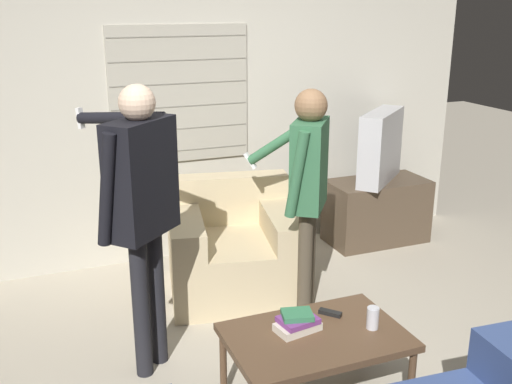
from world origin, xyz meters
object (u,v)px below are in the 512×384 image
Objects in this scene: armchair_beige at (233,249)px; book_stack at (298,322)px; person_right_standing at (307,177)px; soda_can at (373,318)px; tv at (380,147)px; floor_fan at (298,240)px; spare_remote at (330,313)px; coffee_table at (316,341)px; person_left_standing at (141,196)px.

book_stack is at bearing 95.81° from armchair_beige.
person_right_standing is (0.35, -0.54, 0.68)m from armchair_beige.
soda_can reaches higher than book_stack.
armchair_beige is 1.45m from book_stack.
tv is 1.12m from floor_fan.
book_stack is 2.07× the size of spare_remote.
floor_fan is at bearing -35.49° from tv.
spare_remote is 1.85m from floor_fan.
book_stack is at bearing -172.65° from person_right_standing.
coffee_table reaches higher than floor_fan.
person_left_standing is 1.07× the size of person_right_standing.
book_stack is at bearing 161.25° from soda_can.
coffee_table is 2.59m from tv.
coffee_table is 0.59× the size of person_right_standing.
person_right_standing is at bearing 31.57° from spare_remote.
tv is at bearing -15.16° from person_right_standing.
floor_fan is (-0.84, -0.09, -0.74)m from tv.
book_stack is at bearing 136.18° from coffee_table.
person_left_standing is at bearing 138.43° from person_right_standing.
person_right_standing is (-1.22, -0.98, 0.11)m from tv.
person_right_standing is at bearing -29.81° from person_left_standing.
person_left_standing reaches higher than floor_fan.
armchair_beige reaches higher than spare_remote.
tv is 0.40× the size of person_left_standing.
coffee_table is 0.14m from book_stack.
armchair_beige is 9.05× the size of spare_remote.
book_stack is 0.41m from soda_can.
spare_remote is at bearing -110.06° from floor_fan.
coffee_table is at bearing 8.73° from tv.
tv is 2.68× the size of book_stack.
tv is 5.54× the size of spare_remote.
coffee_table is 0.55× the size of person_left_standing.
book_stack is 2.03× the size of soda_can.
tv is 2.57m from book_stack.
person_right_standing reaches higher than armchair_beige.
spare_remote is at bearing -73.31° from person_left_standing.
soda_can is 2.01m from floor_fan.
coffee_table is at bearing -167.18° from person_right_standing.
armchair_beige is at bearing 98.77° from soda_can.
armchair_beige reaches higher than soda_can.
armchair_beige is at bearing -153.92° from floor_fan.
spare_remote is at bearing 42.37° from coffee_table.
person_left_standing is 13.94× the size of spare_remote.
person_left_standing is 2.15m from floor_fan.
book_stack is 2.02m from floor_fan.
person_right_standing is at bearing 61.36° from book_stack.
person_left_standing is at bearing 107.32° from spare_remote.
floor_fan is (1.55, 1.15, -0.94)m from person_left_standing.
soda_can reaches higher than floor_fan.
floor_fan is (0.72, 0.35, -0.17)m from armchair_beige.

